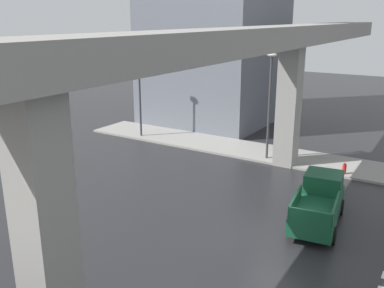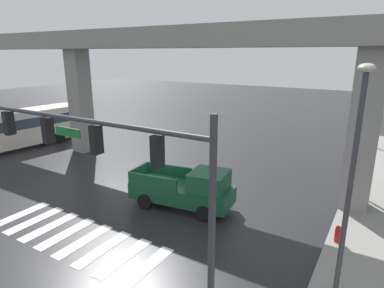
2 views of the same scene
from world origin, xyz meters
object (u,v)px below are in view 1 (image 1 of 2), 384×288
object	(u,v)px
fire_hydrant	(344,169)
street_lamp_mid_block	(270,94)
pickup_truck	(319,202)
street_lamp_far_north	(139,82)

from	to	relation	value
fire_hydrant	street_lamp_mid_block	bearing A→B (deg)	85.65
pickup_truck	street_lamp_mid_block	distance (m)	9.89
street_lamp_far_north	pickup_truck	bearing A→B (deg)	-113.87
street_lamp_mid_block	street_lamp_far_north	xyz separation A→B (m)	(0.00, 10.92, 0.00)
street_lamp_mid_block	fire_hydrant	bearing A→B (deg)	-94.35
pickup_truck	street_lamp_mid_block	world-z (taller)	street_lamp_mid_block
fire_hydrant	street_lamp_far_north	bearing A→B (deg)	88.58
pickup_truck	street_lamp_far_north	size ratio (longest dim) A/B	0.73
street_lamp_mid_block	fire_hydrant	distance (m)	6.69
street_lamp_far_north	street_lamp_mid_block	bearing A→B (deg)	-90.00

